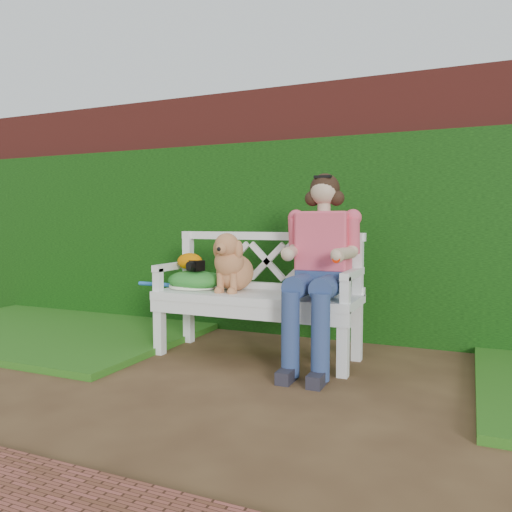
% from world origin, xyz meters
% --- Properties ---
extents(ground, '(60.00, 60.00, 0.00)m').
position_xyz_m(ground, '(0.00, 0.00, 0.00)').
color(ground, '#442D1B').
extents(brick_wall, '(10.00, 0.30, 2.20)m').
position_xyz_m(brick_wall, '(0.00, 1.90, 1.10)').
color(brick_wall, maroon).
rests_on(brick_wall, ground).
extents(ivy_hedge, '(10.00, 0.18, 1.70)m').
position_xyz_m(ivy_hedge, '(0.00, 1.68, 0.85)').
color(ivy_hedge, '#1B5D11').
rests_on(ivy_hedge, ground).
extents(grass_left, '(2.60, 2.00, 0.05)m').
position_xyz_m(grass_left, '(-2.40, 0.90, 0.03)').
color(grass_left, '#23571A').
rests_on(grass_left, ground).
extents(garden_bench, '(1.62, 0.72, 0.48)m').
position_xyz_m(garden_bench, '(-0.39, 0.84, 0.24)').
color(garden_bench, white).
rests_on(garden_bench, ground).
extents(seated_woman, '(0.67, 0.81, 1.27)m').
position_xyz_m(seated_woman, '(0.11, 0.82, 0.64)').
color(seated_woman, '#ED5568').
rests_on(seated_woman, ground).
extents(dog, '(0.40, 0.47, 0.44)m').
position_xyz_m(dog, '(-0.58, 0.85, 0.70)').
color(dog, brown).
rests_on(dog, garden_bench).
extents(tennis_racket, '(0.77, 0.52, 0.03)m').
position_xyz_m(tennis_racket, '(-0.97, 0.85, 0.50)').
color(tennis_racket, white).
rests_on(tennis_racket, garden_bench).
extents(green_bag, '(0.48, 0.40, 0.15)m').
position_xyz_m(green_bag, '(-0.90, 0.84, 0.55)').
color(green_bag, '#238A22').
rests_on(green_bag, garden_bench).
extents(camera_item, '(0.14, 0.13, 0.08)m').
position_xyz_m(camera_item, '(-0.87, 0.81, 0.67)').
color(camera_item, black).
rests_on(camera_item, green_bag).
extents(baseball_glove, '(0.22, 0.18, 0.13)m').
position_xyz_m(baseball_glove, '(-0.95, 0.85, 0.69)').
color(baseball_glove, '#CB6B00').
rests_on(baseball_glove, green_bag).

